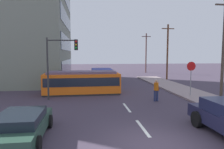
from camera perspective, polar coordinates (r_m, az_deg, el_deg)
The scene contains 16 objects.
ground_plane at distance 18.30m, azimuth 1.59°, elevation -5.91°, with size 120.00×120.00×0.00m, color #403646.
sidewalk_curb_right at distance 17.10m, azimuth 27.19°, elevation -7.10°, with size 3.20×36.00×0.14m, color gray.
lane_stripe_1 at distance 10.74m, azimuth 8.37°, elevation -14.27°, with size 0.16×2.40×0.01m, color silver.
lane_stripe_2 at distance 14.46m, azimuth 4.06°, elevation -9.00°, with size 0.16×2.40×0.01m, color silver.
lane_stripe_3 at distance 25.65m, azimuth -0.99°, elevation -2.58°, with size 0.16×2.40×0.01m, color silver.
lane_stripe_4 at distance 31.57m, azimuth -2.18°, elevation -1.05°, with size 0.16×2.40×0.01m, color silver.
streetcar_tram at distance 19.41m, azimuth -8.20°, elevation -2.07°, with size 6.91×2.68×2.09m.
city_bus at distance 26.12m, azimuth -2.69°, elevation -0.20°, with size 2.56×5.62×1.77m.
pedestrian_crossing at distance 16.55m, azimuth 12.01°, elevation -3.93°, with size 0.48×0.36×1.67m.
parked_sedan_near at distance 9.88m, azimuth -23.58°, elevation -12.66°, with size 2.10×4.47×1.19m.
parked_sedan_mid at distance 23.55m, azimuth -13.69°, elevation -1.95°, with size 2.07×4.31×1.19m.
stop_sign at distance 18.72m, azimuth 20.82°, elevation 0.77°, with size 0.76×0.07×2.88m.
traffic_light_mast at distance 16.97m, azimuth -14.09°, elevation 4.72°, with size 2.45×0.33×4.93m.
utility_pole_near at distance 19.90m, azimuth 28.22°, elevation 6.89°, with size 1.80×0.24×8.29m.
utility_pole_mid at distance 31.10m, azimuth 14.94°, elevation 6.25°, with size 1.80×0.24×7.86m.
utility_pole_far at distance 41.75m, azimuth 9.30°, elevation 6.02°, with size 1.80×0.24×7.69m.
Camera 1 is at (-2.76, -7.72, 3.64)m, focal length 33.41 mm.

